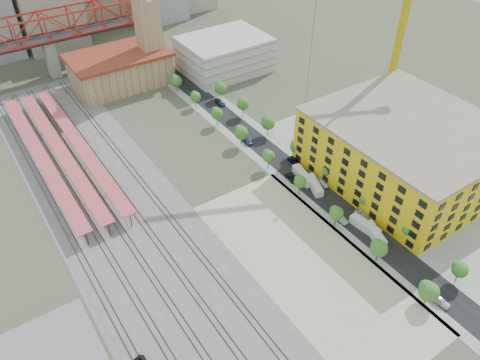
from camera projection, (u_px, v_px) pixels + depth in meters
ground at (250, 189)px, 137.47m from camera, size 400.00×400.00×0.00m
ballast_strip at (111, 202)px, 133.14m from camera, size 36.00×165.00×0.06m
dirt_lot at (309, 263)px, 115.49m from camera, size 28.00×67.00×0.06m
street_asphalt at (263, 147)px, 153.99m from camera, size 12.00×170.00×0.06m
sidewalk_west at (250, 153)px, 151.63m from camera, size 3.00×170.00×0.04m
sidewalk_east at (277, 142)px, 156.38m from camera, size 3.00×170.00×0.04m
construction_pad at (406, 171)px, 144.04m from camera, size 50.00×90.00×0.06m
rail_tracks at (105, 204)px, 132.29m from camera, size 26.56×160.00×0.18m
platform_canopies at (60, 150)px, 146.13m from camera, size 16.00×80.00×4.12m
station_hall at (120, 69)px, 183.75m from camera, size 38.00×24.00×13.10m
clock_tower at (146, 8)px, 174.14m from camera, size 12.00×12.00×52.00m
parking_garage at (225, 54)px, 193.55m from camera, size 34.00×26.00×14.00m
truss_bridge at (44, 31)px, 182.17m from camera, size 94.00×9.60×25.60m
construction_building at (407, 150)px, 136.80m from camera, size 44.60×50.60×18.80m
street_trees at (282, 162)px, 147.59m from camera, size 15.40×124.40×8.00m
distant_hills at (110, 70)px, 374.39m from camera, size 647.00×264.00×227.00m
tower_crane at (393, 15)px, 144.38m from camera, size 52.56×25.04×60.54m
site_trailer_a at (375, 234)px, 121.64m from camera, size 4.82×8.83×2.34m
site_trailer_b at (365, 226)px, 123.95m from camera, size 3.27×9.08×2.43m
site_trailer_c at (314, 185)px, 137.00m from camera, size 5.16×9.02×2.40m
site_trailer_d at (303, 176)px, 140.43m from camera, size 4.07×9.35×2.48m
car_0 at (440, 301)px, 105.95m from camera, size 2.50×4.93×1.61m
car_1 at (341, 219)px, 126.80m from camera, size 1.83×4.60×1.49m
car_2 at (292, 178)px, 140.39m from camera, size 2.73×5.15×1.38m
car_3 at (247, 141)px, 155.49m from camera, size 2.75×5.07×1.39m
car_4 at (362, 214)px, 128.02m from camera, size 1.97×4.61×1.55m
car_5 at (322, 183)px, 138.57m from camera, size 1.48×4.23×1.39m
car_6 at (294, 161)px, 146.92m from camera, size 2.63×5.16×1.40m
car_7 at (220, 103)px, 175.14m from camera, size 2.40×5.38×1.53m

